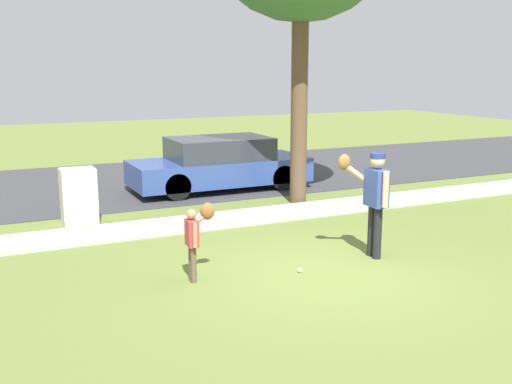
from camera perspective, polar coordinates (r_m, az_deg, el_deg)
The scene contains 8 objects.
ground_plane at distance 12.41m, azimuth -2.04°, elevation -2.75°, with size 48.00×48.00×0.00m, color olive.
sidewalk_strip at distance 12.49m, azimuth -2.22°, elevation -2.51°, with size 36.00×1.20×0.06m, color #A3A39E.
road_surface at distance 17.10m, azimuth -8.83°, elevation 1.20°, with size 36.00×6.80×0.02m, color #38383A.
person_adult at distance 10.03m, azimuth 11.03°, elevation -0.10°, with size 0.69×0.67×1.74m.
person_child at distance 8.90m, azimuth -5.71°, elevation -3.86°, with size 0.50×0.42×1.13m.
baseball at distance 9.39m, azimuth 4.17°, elevation -7.37°, with size 0.07×0.07×0.07m, color white.
utility_cabinet at distance 12.53m, azimuth -16.38°, elevation -0.42°, with size 0.67×0.53×1.14m, color beige.
parked_wagon_blue at distance 15.43m, azimuth -3.46°, elevation 2.63°, with size 4.50×1.80×1.33m.
Camera 1 is at (-4.74, -7.53, 3.12)m, focal length 42.41 mm.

